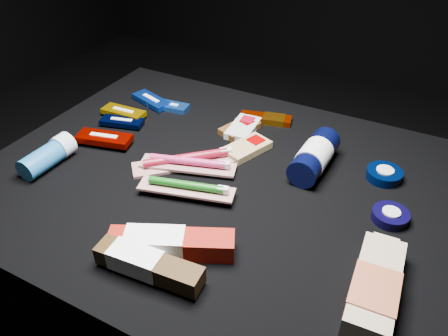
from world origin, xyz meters
The scene contains 21 objects.
ground centered at (0.00, 0.00, 0.00)m, with size 3.00×3.00×0.00m, color black.
cloth_table centered at (0.00, 0.00, 0.20)m, with size 0.98×0.78×0.40m, color black.
luna_bar_0 centered at (-0.26, 0.21, 0.41)m, with size 0.11×0.05×0.01m.
luna_bar_1 centered at (-0.31, 0.21, 0.41)m, with size 0.13×0.08×0.02m.
luna_bar_2 centered at (-0.31, 0.07, 0.41)m, with size 0.11×0.07×0.01m.
luna_bar_3 centered at (-0.33, 0.11, 0.41)m, with size 0.12×0.05×0.02m.
luna_bar_4 centered at (-0.29, -0.01, 0.42)m, with size 0.14×0.08×0.02m.
clif_bar_0 centered at (-0.03, 0.19, 0.41)m, with size 0.08×0.11×0.02m.
clif_bar_1 centered at (-0.03, 0.20, 0.41)m, with size 0.07×0.11×0.02m.
clif_bar_2 centered at (0.02, 0.12, 0.41)m, with size 0.10×0.12×0.02m.
power_bar centered at (0.01, 0.27, 0.41)m, with size 0.14×0.07×0.02m.
lotion_bottle centered at (0.18, 0.12, 0.43)m, with size 0.07×0.20×0.07m.
cream_tin_upper centered at (0.32, 0.16, 0.41)m, with size 0.07×0.07×0.02m.
cream_tin_lower centered at (0.36, 0.03, 0.41)m, with size 0.07×0.07×0.02m.
bodywash_bottle centered at (0.37, -0.16, 0.42)m, with size 0.08×0.20×0.04m.
deodorant_stick centered at (-0.34, -0.14, 0.43)m, with size 0.05×0.13×0.05m.
toothbrush_pack_0 centered at (-0.08, 0.01, 0.41)m, with size 0.21×0.20×0.03m.
toothbrush_pack_1 centered at (-0.06, -0.01, 0.42)m, with size 0.21×0.11×0.02m.
toothbrush_pack_2 centered at (-0.02, -0.08, 0.42)m, with size 0.20×0.09×0.02m.
toothpaste_carton_red centered at (0.03, -0.23, 0.42)m, with size 0.22×0.14×0.04m.
toothpaste_carton_green centered at (0.02, -0.29, 0.42)m, with size 0.19×0.05×0.04m.
Camera 1 is at (0.36, -0.65, 0.97)m, focal length 35.00 mm.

